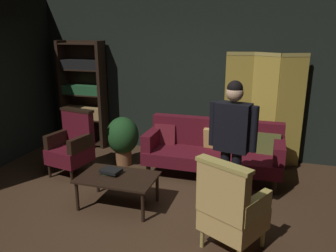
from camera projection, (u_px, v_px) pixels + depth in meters
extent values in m
plane|color=#3D2819|center=(150.00, 215.00, 4.25)|extent=(10.00, 10.00, 0.00)
cube|color=black|center=(194.00, 78.00, 6.11)|extent=(7.20, 0.10, 2.80)
cube|color=#B29338|center=(237.00, 108.00, 5.79)|extent=(0.45, 0.14, 1.90)
cube|color=tan|center=(241.00, 54.00, 5.53)|extent=(0.46, 0.15, 0.06)
cube|color=#B29338|center=(263.00, 110.00, 5.63)|extent=(0.43, 0.22, 1.90)
cube|color=tan|center=(268.00, 54.00, 5.37)|extent=(0.43, 0.23, 0.06)
cube|color=#B29338|center=(290.00, 112.00, 5.50)|extent=(0.44, 0.20, 1.90)
cube|color=tan|center=(296.00, 55.00, 5.24)|extent=(0.44, 0.21, 0.06)
cube|color=black|center=(65.00, 93.00, 6.69)|extent=(0.06, 0.32, 2.05)
cube|color=black|center=(103.00, 96.00, 6.45)|extent=(0.06, 0.32, 2.05)
cube|color=black|center=(87.00, 93.00, 6.71)|extent=(0.90, 0.02, 2.05)
cube|color=black|center=(87.00, 141.00, 6.84)|extent=(0.86, 0.30, 0.02)
cube|color=black|center=(85.00, 118.00, 6.71)|extent=(0.86, 0.30, 0.02)
cube|color=#9E7A47|center=(84.00, 113.00, 6.65)|extent=(0.78, 0.22, 0.22)
cube|color=black|center=(83.00, 95.00, 6.57)|extent=(0.86, 0.30, 0.02)
cube|color=#1E4C28|center=(82.00, 90.00, 6.53)|extent=(0.78, 0.22, 0.17)
cube|color=black|center=(82.00, 70.00, 6.44)|extent=(0.86, 0.30, 0.02)
cube|color=black|center=(81.00, 64.00, 6.39)|extent=(0.78, 0.22, 0.18)
cube|color=black|center=(80.00, 44.00, 6.30)|extent=(0.86, 0.30, 0.02)
cylinder|color=black|center=(148.00, 171.00, 5.30)|extent=(0.07, 0.07, 0.22)
cylinder|color=black|center=(274.00, 187.00, 4.77)|extent=(0.07, 0.07, 0.22)
cylinder|color=black|center=(160.00, 157.00, 5.85)|extent=(0.07, 0.07, 0.22)
cylinder|color=black|center=(274.00, 170.00, 5.32)|extent=(0.07, 0.07, 0.22)
cube|color=#4C0F19|center=(212.00, 158.00, 5.25)|extent=(2.10, 0.76, 0.20)
cube|color=#4C0F19|center=(216.00, 132.00, 5.44)|extent=(2.10, 0.18, 0.46)
cube|color=#4C0F19|center=(153.00, 138.00, 5.46)|extent=(0.16, 0.68, 0.26)
cube|color=#4C0F19|center=(279.00, 151.00, 4.91)|extent=(0.16, 0.68, 0.26)
cube|color=maroon|center=(165.00, 135.00, 5.60)|extent=(0.36, 0.20, 0.35)
cube|color=tan|center=(215.00, 139.00, 5.37)|extent=(0.35, 0.19, 0.35)
cube|color=#4C5123|center=(269.00, 144.00, 5.13)|extent=(0.35, 0.17, 0.35)
cylinder|color=black|center=(77.00, 197.00, 4.31)|extent=(0.04, 0.04, 0.39)
cylinder|color=black|center=(143.00, 207.00, 4.06)|extent=(0.04, 0.04, 0.39)
cylinder|color=black|center=(98.00, 179.00, 4.80)|extent=(0.04, 0.04, 0.39)
cylinder|color=black|center=(157.00, 188.00, 4.55)|extent=(0.04, 0.04, 0.39)
cube|color=black|center=(118.00, 177.00, 4.37)|extent=(1.00, 0.64, 0.03)
cylinder|color=tan|center=(263.00, 237.00, 3.61)|extent=(0.04, 0.04, 0.22)
cylinder|color=tan|center=(227.00, 221.00, 3.92)|extent=(0.04, 0.04, 0.22)
cylinder|color=tan|center=(202.00, 238.00, 3.61)|extent=(0.04, 0.04, 0.22)
cube|color=tan|center=(234.00, 219.00, 3.55)|extent=(0.76, 0.76, 0.24)
cube|color=tan|center=(222.00, 193.00, 3.28)|extent=(0.55, 0.37, 0.54)
cube|color=tan|center=(224.00, 165.00, 3.20)|extent=(0.59, 0.39, 0.04)
cube|color=tan|center=(255.00, 207.00, 3.32)|extent=(0.31, 0.48, 0.22)
cube|color=tan|center=(216.00, 192.00, 3.64)|extent=(0.31, 0.48, 0.22)
cylinder|color=black|center=(50.00, 171.00, 5.31)|extent=(0.04, 0.04, 0.22)
cylinder|color=black|center=(72.00, 176.00, 5.10)|extent=(0.04, 0.04, 0.22)
cylinder|color=black|center=(70.00, 161.00, 5.70)|extent=(0.04, 0.04, 0.22)
cylinder|color=black|center=(92.00, 166.00, 5.49)|extent=(0.04, 0.04, 0.22)
cube|color=#4C0F19|center=(70.00, 155.00, 5.33)|extent=(0.66, 0.66, 0.24)
cube|color=#4C0F19|center=(78.00, 128.00, 5.42)|extent=(0.57, 0.22, 0.54)
cube|color=black|center=(77.00, 110.00, 5.34)|extent=(0.61, 0.24, 0.04)
cube|color=black|center=(57.00, 139.00, 5.38)|extent=(0.18, 0.51, 0.22)
cube|color=black|center=(80.00, 143.00, 5.16)|extent=(0.18, 0.51, 0.22)
cylinder|color=black|center=(235.00, 184.00, 4.13)|extent=(0.12, 0.12, 0.86)
cylinder|color=black|center=(224.00, 182.00, 4.19)|extent=(0.12, 0.12, 0.86)
cube|color=maroon|center=(232.00, 147.00, 4.03)|extent=(0.35, 0.22, 0.09)
cube|color=black|center=(233.00, 127.00, 3.96)|extent=(0.44, 0.29, 0.58)
cube|color=white|center=(236.00, 123.00, 4.04)|extent=(0.14, 0.04, 0.41)
cube|color=maroon|center=(237.00, 104.00, 3.98)|extent=(0.09, 0.04, 0.04)
cylinder|color=black|center=(254.00, 129.00, 3.84)|extent=(0.09, 0.09, 0.54)
cylinder|color=black|center=(213.00, 124.00, 4.07)|extent=(0.09, 0.09, 0.54)
sphere|color=tan|center=(235.00, 93.00, 3.85)|extent=(0.20, 0.20, 0.20)
sphere|color=black|center=(235.00, 88.00, 3.83)|extent=(0.18, 0.18, 0.18)
cylinder|color=brown|center=(123.00, 157.00, 5.81)|extent=(0.28, 0.28, 0.28)
ellipsoid|color=#193D19|center=(123.00, 135.00, 5.70)|extent=(0.55, 0.55, 0.63)
cube|color=#1E4C28|center=(111.00, 173.00, 4.44)|extent=(0.18, 0.14, 0.03)
cube|color=black|center=(111.00, 171.00, 4.43)|extent=(0.28, 0.23, 0.04)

